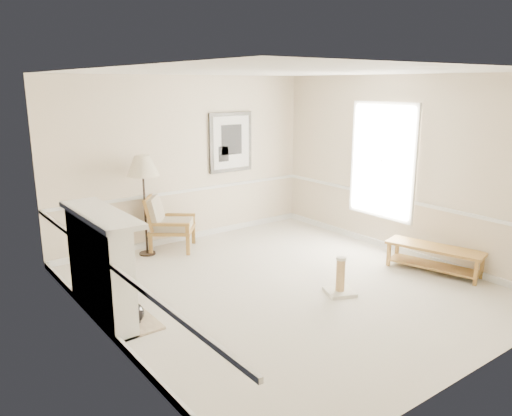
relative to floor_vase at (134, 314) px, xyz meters
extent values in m
plane|color=silver|center=(2.15, -0.18, -0.13)|extent=(5.50, 5.50, 0.00)
cube|color=beige|center=(2.15, 2.57, 1.32)|extent=(5.00, 0.04, 2.90)
cube|color=beige|center=(2.15, -2.93, 1.32)|extent=(5.00, 0.04, 2.90)
cube|color=beige|center=(-0.35, -0.18, 1.32)|extent=(0.04, 5.50, 2.90)
cube|color=beige|center=(4.65, -0.18, 1.32)|extent=(0.04, 5.50, 2.90)
cube|color=white|center=(2.15, -0.18, 2.77)|extent=(5.00, 5.50, 0.04)
cube|color=white|center=(2.15, 2.55, -0.08)|extent=(4.95, 0.04, 0.10)
cube|color=white|center=(2.15, 2.55, 0.77)|extent=(4.95, 0.04, 0.05)
cube|color=white|center=(4.61, 0.22, 1.37)|extent=(0.03, 1.20, 1.80)
cube|color=white|center=(4.60, 0.22, 1.37)|extent=(0.05, 1.34, 1.94)
cube|color=black|center=(3.10, 2.54, 1.57)|extent=(0.92, 0.04, 1.10)
cube|color=white|center=(3.10, 2.52, 1.57)|extent=(0.78, 0.01, 0.96)
cube|color=black|center=(3.10, 2.51, 1.62)|extent=(0.45, 0.01, 0.55)
cube|color=white|center=(-0.21, 0.42, 0.49)|extent=(0.28, 1.50, 1.25)
cube|color=white|center=(-0.16, 0.42, 1.15)|extent=(0.46, 1.64, 0.06)
cube|color=#C6B28E|center=(-0.07, 0.42, 0.42)|extent=(0.02, 1.05, 0.95)
cube|color=black|center=(-0.06, 0.42, 0.29)|extent=(0.02, 0.62, 0.58)
cube|color=gold|center=(-0.05, 0.42, 0.03)|extent=(0.01, 0.66, 0.05)
cube|color=#C6B28E|center=(-0.05, 0.42, -0.12)|extent=(0.60, 1.50, 0.03)
sphere|color=black|center=(0.00, 0.00, 0.01)|extent=(0.25, 0.25, 0.25)
cylinder|color=black|center=(0.00, 0.00, -0.10)|extent=(0.16, 0.16, 0.07)
cylinder|color=black|center=(0.00, 0.00, 0.33)|extent=(0.02, 0.11, 0.39)
cylinder|color=black|center=(0.00, 0.00, 0.30)|extent=(0.03, 0.13, 0.32)
cylinder|color=black|center=(0.00, 0.00, 0.36)|extent=(0.02, 0.06, 0.46)
cube|color=olive|center=(1.72, 1.79, 0.06)|extent=(0.08, 0.08, 0.38)
cube|color=olive|center=(1.23, 2.17, 0.06)|extent=(0.08, 0.08, 0.38)
cube|color=olive|center=(2.11, 2.28, 0.06)|extent=(0.08, 0.08, 0.38)
cube|color=olive|center=(1.62, 2.66, 0.06)|extent=(0.08, 0.08, 0.38)
cube|color=olive|center=(1.67, 2.22, 0.22)|extent=(0.98, 0.98, 0.05)
cube|color=olive|center=(1.42, 2.42, 0.53)|extent=(0.56, 0.65, 0.55)
cube|color=olive|center=(1.48, 1.98, 0.39)|extent=(0.59, 0.48, 0.05)
cube|color=olive|center=(1.86, 2.47, 0.39)|extent=(0.59, 0.48, 0.05)
cube|color=beige|center=(1.67, 2.22, 0.31)|extent=(0.90, 0.90, 0.12)
cube|color=beige|center=(1.47, 2.38, 0.55)|extent=(0.55, 0.63, 0.49)
cylinder|color=black|center=(1.19, 2.22, -0.12)|extent=(0.27, 0.27, 0.03)
cylinder|color=black|center=(1.19, 2.22, 0.63)|extent=(0.03, 0.03, 1.49)
cone|color=#FAEEC8|center=(1.19, 2.22, 1.35)|extent=(0.57, 0.57, 0.33)
cube|color=olive|center=(4.30, -1.09, 0.25)|extent=(0.78, 1.47, 0.04)
cube|color=olive|center=(4.30, -1.09, -0.03)|extent=(0.70, 1.36, 0.03)
cube|color=olive|center=(4.32, -1.75, 0.05)|extent=(0.06, 0.06, 0.36)
cube|color=olive|center=(4.63, -1.67, 0.05)|extent=(0.06, 0.06, 0.36)
cube|color=olive|center=(3.97, -0.51, 0.05)|extent=(0.06, 0.06, 0.36)
cube|color=olive|center=(4.28, -0.43, 0.05)|extent=(0.06, 0.06, 0.36)
cube|color=white|center=(2.59, -0.81, -0.11)|extent=(0.48, 0.48, 0.05)
cylinder|color=#D9B36F|center=(2.59, -0.81, 0.13)|extent=(0.12, 0.12, 0.44)
cylinder|color=white|center=(2.59, -0.81, 0.37)|extent=(0.14, 0.14, 0.04)
camera|label=1|loc=(-2.05, -5.15, 2.62)|focal=35.00mm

